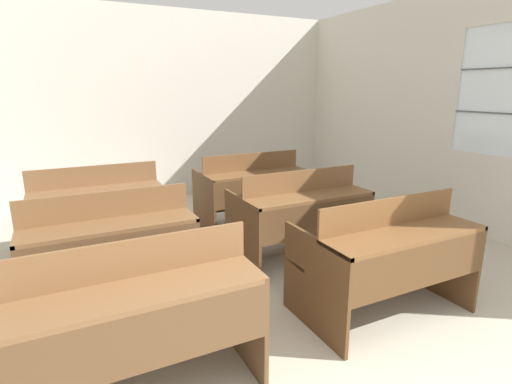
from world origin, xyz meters
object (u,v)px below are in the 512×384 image
(bench_second_left, at_px, (111,245))
(bench_third_right, at_px, (252,188))
(bench_third_left, at_px, (97,207))
(bench_front_right, at_px, (387,254))
(bench_second_right, at_px, (300,214))
(bench_front_left, at_px, (139,314))

(bench_second_left, relative_size, bench_third_right, 1.00)
(bench_third_left, bearing_deg, bench_third_right, 0.22)
(bench_front_right, distance_m, bench_second_right, 1.15)
(bench_front_right, height_order, bench_second_right, same)
(bench_front_left, distance_m, bench_second_left, 1.13)
(bench_second_right, height_order, bench_third_left, same)
(bench_second_left, bearing_deg, bench_third_right, 32.87)
(bench_third_right, bearing_deg, bench_front_right, -89.97)
(bench_front_left, xyz_separation_m, bench_front_right, (1.84, 0.00, 0.00))
(bench_second_left, bearing_deg, bench_front_right, -31.57)
(bench_front_right, height_order, bench_second_left, same)
(bench_second_left, height_order, bench_second_right, same)
(bench_front_right, xyz_separation_m, bench_second_left, (-1.84, 1.13, 0.00))
(bench_third_right, bearing_deg, bench_third_left, -179.78)
(bench_second_right, xyz_separation_m, bench_third_right, (0.03, 1.17, 0.00))
(bench_third_left, relative_size, bench_third_right, 1.00)
(bench_front_right, relative_size, bench_third_right, 1.00)
(bench_front_left, height_order, bench_second_right, same)
(bench_second_right, bearing_deg, bench_second_left, -179.49)
(bench_front_right, xyz_separation_m, bench_second_right, (-0.03, 1.15, 0.00))
(bench_front_right, xyz_separation_m, bench_third_right, (-0.00, 2.32, 0.00))
(bench_third_left, xyz_separation_m, bench_third_right, (1.83, 0.01, 0.00))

